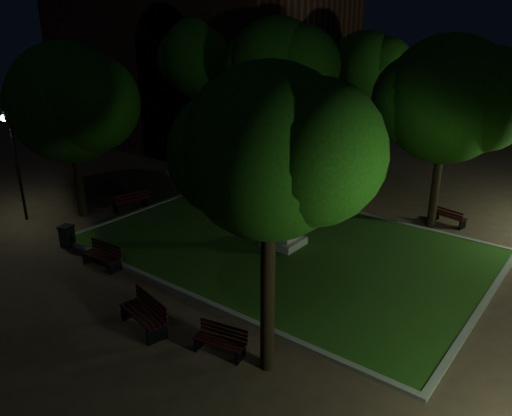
% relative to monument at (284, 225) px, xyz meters
% --- Properties ---
extents(ground, '(80.00, 80.00, 0.00)m').
position_rel_monument_xyz_m(ground, '(0.00, -2.00, -0.96)').
color(ground, '#503A2B').
extents(lawn, '(15.00, 10.00, 0.08)m').
position_rel_monument_xyz_m(lawn, '(0.00, 0.00, -0.92)').
color(lawn, '#274E16').
rests_on(lawn, ground).
extents(lawn_kerb, '(15.40, 10.40, 0.12)m').
position_rel_monument_xyz_m(lawn_kerb, '(0.00, 0.00, -0.90)').
color(lawn_kerb, slate).
rests_on(lawn_kerb, ground).
extents(monument, '(1.40, 1.40, 3.20)m').
position_rel_monument_xyz_m(monument, '(0.00, 0.00, 0.00)').
color(monument, gray).
rests_on(monument, lawn).
extents(building_main, '(20.00, 12.00, 15.00)m').
position_rel_monument_xyz_m(building_main, '(-15.86, 11.79, 6.42)').
color(building_main, '#4A281C').
rests_on(building_main, ground).
extents(tree_west, '(6.38, 5.21, 7.83)m').
position_rel_monument_xyz_m(tree_west, '(-9.29, -2.91, 4.27)').
color(tree_west, black).
rests_on(tree_west, ground).
extents(tree_north_wl, '(5.96, 4.87, 8.80)m').
position_rel_monument_xyz_m(tree_north_wl, '(-4.28, 5.56, 5.40)').
color(tree_north_wl, black).
rests_on(tree_north_wl, ground).
extents(tree_north_er, '(6.37, 5.20, 8.15)m').
position_rel_monument_xyz_m(tree_north_er, '(4.06, 5.69, 4.59)').
color(tree_north_er, black).
rests_on(tree_north_er, ground).
extents(tree_se, '(4.93, 4.03, 7.83)m').
position_rel_monument_xyz_m(tree_se, '(3.98, -6.42, 4.84)').
color(tree_se, black).
rests_on(tree_se, ground).
extents(tree_nw, '(5.91, 4.83, 8.91)m').
position_rel_monument_xyz_m(tree_nw, '(-10.51, 6.88, 5.54)').
color(tree_nw, black).
rests_on(tree_nw, ground).
extents(tree_far_north, '(4.95, 4.04, 8.10)m').
position_rel_monument_xyz_m(tree_far_north, '(-2.32, 11.14, 5.11)').
color(tree_far_north, black).
rests_on(tree_far_north, ground).
extents(lamppost_sw, '(1.18, 0.28, 4.75)m').
position_rel_monument_xyz_m(lamppost_sw, '(-11.02, -4.78, 2.33)').
color(lamppost_sw, black).
rests_on(lamppost_sw, ground).
extents(lamppost_nw, '(1.18, 0.28, 4.63)m').
position_rel_monument_xyz_m(lamppost_nw, '(-10.34, 8.39, 2.26)').
color(lamppost_nw, black).
rests_on(lamppost_nw, ground).
extents(bench_near_left, '(1.93, 1.02, 1.01)m').
position_rel_monument_xyz_m(bench_near_left, '(0.00, -7.18, -0.48)').
color(bench_near_left, black).
rests_on(bench_near_left, ground).
extents(bench_near_right, '(1.54, 0.80, 0.80)m').
position_rel_monument_xyz_m(bench_near_right, '(2.53, -6.70, -0.58)').
color(bench_near_right, black).
rests_on(bench_near_right, ground).
extents(bench_west_near, '(1.65, 0.67, 0.89)m').
position_rel_monument_xyz_m(bench_west_near, '(-4.31, -5.50, -0.54)').
color(bench_west_near, black).
rests_on(bench_west_near, ground).
extents(bench_left_side, '(0.98, 1.81, 0.94)m').
position_rel_monument_xyz_m(bench_left_side, '(-8.18, -1.05, -0.51)').
color(bench_left_side, black).
rests_on(bench_left_side, ground).
extents(bench_far_side, '(1.55, 0.83, 0.81)m').
position_rel_monument_xyz_m(bench_far_side, '(4.51, 6.34, -0.58)').
color(bench_far_side, black).
rests_on(bench_far_side, ground).
extents(trash_bin, '(0.63, 0.63, 0.86)m').
position_rel_monument_xyz_m(trash_bin, '(-6.97, -5.26, -0.52)').
color(trash_bin, black).
rests_on(trash_bin, ground).
extents(bicycle, '(1.51, 0.59, 0.78)m').
position_rel_monument_xyz_m(bicycle, '(-10.26, 3.86, -0.57)').
color(bicycle, black).
rests_on(bicycle, ground).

